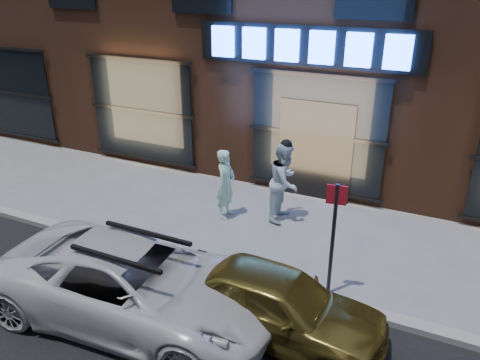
# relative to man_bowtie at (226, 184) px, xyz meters

# --- Properties ---
(ground) EXTENTS (90.00, 90.00, 0.00)m
(ground) POSITION_rel_man_bowtie_xyz_m (1.48, -2.11, -0.80)
(ground) COLOR slate
(ground) RESTS_ON ground
(curb) EXTENTS (60.00, 0.25, 0.12)m
(curb) POSITION_rel_man_bowtie_xyz_m (1.48, -2.11, -0.74)
(curb) COLOR gray
(curb) RESTS_ON ground
(man_bowtie) EXTENTS (0.38, 0.58, 1.59)m
(man_bowtie) POSITION_rel_man_bowtie_xyz_m (0.00, 0.00, 0.00)
(man_bowtie) COLOR #AFE6CB
(man_bowtie) RESTS_ON ground
(man_cap) EXTENTS (0.69, 0.88, 1.79)m
(man_cap) POSITION_rel_man_bowtie_xyz_m (1.22, 0.46, 0.10)
(man_cap) COLOR silver
(man_cap) RESTS_ON ground
(white_suv) EXTENTS (4.74, 2.44, 1.28)m
(white_suv) POSITION_rel_man_bowtie_xyz_m (0.26, -3.67, -0.16)
(white_suv) COLOR silver
(white_suv) RESTS_ON ground
(gold_sedan) EXTENTS (3.37, 1.48, 1.13)m
(gold_sedan) POSITION_rel_man_bowtie_xyz_m (2.39, -3.10, -0.23)
(gold_sedan) COLOR brown
(gold_sedan) RESTS_ON ground
(sign_post) EXTENTS (0.33, 0.07, 2.07)m
(sign_post) POSITION_rel_man_bowtie_xyz_m (2.86, -1.78, 0.45)
(sign_post) COLOR #262628
(sign_post) RESTS_ON ground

